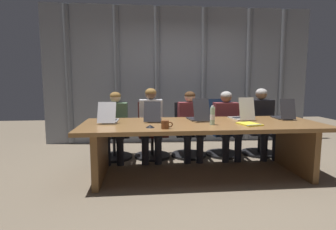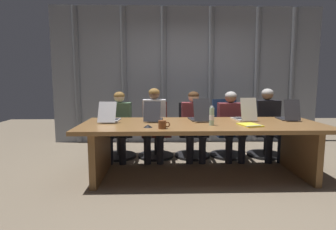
{
  "view_description": "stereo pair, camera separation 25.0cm",
  "coord_description": "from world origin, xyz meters",
  "px_view_note": "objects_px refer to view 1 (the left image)",
  "views": [
    {
      "loc": [
        -0.81,
        -3.56,
        1.3
      ],
      "look_at": [
        -0.45,
        0.09,
        0.83
      ],
      "focal_mm": 29.09,
      "sensor_mm": 36.0,
      "label": 1
    },
    {
      "loc": [
        -0.56,
        -3.58,
        1.3
      ],
      "look_at": [
        -0.45,
        0.09,
        0.83
      ],
      "focal_mm": 29.09,
      "sensor_mm": 36.0,
      "label": 2
    }
  ],
  "objects_px": {
    "laptop_center": "(198,116)",
    "person_left_mid": "(151,120)",
    "laptop_left_end": "(109,118)",
    "conference_mic_left_side": "(150,126)",
    "person_center": "(191,121)",
    "person_right_end": "(263,118)",
    "spiral_notepad": "(250,124)",
    "office_chair_right_end": "(258,134)",
    "coffee_mug_near": "(165,125)",
    "office_chair_center": "(188,136)",
    "person_left_end": "(115,122)",
    "laptop_right_end": "(283,115)",
    "office_chair_right_mid": "(223,134)",
    "laptop_left_mid": "(153,117)",
    "laptop_right_mid": "(242,115)",
    "office_chair_left_mid": "(152,137)",
    "water_bottle_primary": "(212,116)",
    "person_right_mid": "(227,120)",
    "office_chair_left_end": "(114,137)"
  },
  "relations": [
    {
      "from": "laptop_center",
      "to": "person_left_mid",
      "type": "height_order",
      "value": "person_left_mid"
    },
    {
      "from": "laptop_left_end",
      "to": "conference_mic_left_side",
      "type": "relative_size",
      "value": 4.21
    },
    {
      "from": "person_center",
      "to": "person_right_end",
      "type": "relative_size",
      "value": 0.96
    },
    {
      "from": "person_right_end",
      "to": "spiral_notepad",
      "type": "distance_m",
      "value": 1.25
    },
    {
      "from": "office_chair_right_end",
      "to": "coffee_mug_near",
      "type": "distance_m",
      "value": 2.3
    },
    {
      "from": "office_chair_center",
      "to": "person_left_end",
      "type": "bearing_deg",
      "value": -83.2
    },
    {
      "from": "laptop_right_end",
      "to": "office_chair_right_mid",
      "type": "distance_m",
      "value": 1.11
    },
    {
      "from": "laptop_left_mid",
      "to": "person_right_end",
      "type": "relative_size",
      "value": 0.38
    },
    {
      "from": "spiral_notepad",
      "to": "office_chair_right_mid",
      "type": "bearing_deg",
      "value": 74.67
    },
    {
      "from": "person_center",
      "to": "laptop_left_end",
      "type": "bearing_deg",
      "value": -63.12
    },
    {
      "from": "laptop_right_mid",
      "to": "coffee_mug_near",
      "type": "distance_m",
      "value": 1.33
    },
    {
      "from": "laptop_left_end",
      "to": "laptop_left_mid",
      "type": "bearing_deg",
      "value": -86.07
    },
    {
      "from": "person_left_mid",
      "to": "person_right_end",
      "type": "distance_m",
      "value": 1.9
    },
    {
      "from": "person_left_end",
      "to": "person_center",
      "type": "distance_m",
      "value": 1.23
    },
    {
      "from": "office_chair_left_mid",
      "to": "spiral_notepad",
      "type": "relative_size",
      "value": 2.63
    },
    {
      "from": "laptop_center",
      "to": "office_chair_right_end",
      "type": "distance_m",
      "value": 1.54
    },
    {
      "from": "laptop_center",
      "to": "water_bottle_primary",
      "type": "xyz_separation_m",
      "value": [
        0.1,
        -0.4,
        0.05
      ]
    },
    {
      "from": "person_center",
      "to": "person_right_mid",
      "type": "distance_m",
      "value": 0.62
    },
    {
      "from": "laptop_right_end",
      "to": "office_chair_right_end",
      "type": "xyz_separation_m",
      "value": [
        -0.03,
        0.76,
        -0.44
      ]
    },
    {
      "from": "laptop_right_end",
      "to": "office_chair_left_end",
      "type": "relative_size",
      "value": 0.45
    },
    {
      "from": "conference_mic_left_side",
      "to": "office_chair_center",
      "type": "bearing_deg",
      "value": 61.79
    },
    {
      "from": "person_left_mid",
      "to": "laptop_left_mid",
      "type": "bearing_deg",
      "value": 1.08
    },
    {
      "from": "laptop_left_mid",
      "to": "laptop_right_end",
      "type": "relative_size",
      "value": 1.04
    },
    {
      "from": "person_left_mid",
      "to": "person_center",
      "type": "distance_m",
      "value": 0.65
    },
    {
      "from": "laptop_left_mid",
      "to": "laptop_right_mid",
      "type": "bearing_deg",
      "value": -83.1
    },
    {
      "from": "person_right_mid",
      "to": "water_bottle_primary",
      "type": "xyz_separation_m",
      "value": [
        -0.52,
        -1.01,
        0.21
      ]
    },
    {
      "from": "laptop_center",
      "to": "coffee_mug_near",
      "type": "relative_size",
      "value": 3.36
    },
    {
      "from": "laptop_right_mid",
      "to": "spiral_notepad",
      "type": "height_order",
      "value": "laptop_right_mid"
    },
    {
      "from": "person_right_end",
      "to": "conference_mic_left_side",
      "type": "height_order",
      "value": "person_right_end"
    },
    {
      "from": "office_chair_left_mid",
      "to": "person_left_mid",
      "type": "xyz_separation_m",
      "value": [
        -0.02,
        -0.16,
        0.31
      ]
    },
    {
      "from": "laptop_center",
      "to": "person_center",
      "type": "distance_m",
      "value": 0.63
    },
    {
      "from": "laptop_center",
      "to": "person_left_end",
      "type": "bearing_deg",
      "value": 57.49
    },
    {
      "from": "office_chair_right_mid",
      "to": "office_chair_right_end",
      "type": "relative_size",
      "value": 1.04
    },
    {
      "from": "person_center",
      "to": "coffee_mug_near",
      "type": "height_order",
      "value": "person_center"
    },
    {
      "from": "person_right_mid",
      "to": "coffee_mug_near",
      "type": "distance_m",
      "value": 1.69
    },
    {
      "from": "laptop_center",
      "to": "laptop_right_mid",
      "type": "height_order",
      "value": "laptop_right_mid"
    },
    {
      "from": "laptop_left_mid",
      "to": "person_center",
      "type": "distance_m",
      "value": 0.91
    },
    {
      "from": "office_chair_left_mid",
      "to": "office_chair_right_end",
      "type": "height_order",
      "value": "office_chair_right_end"
    },
    {
      "from": "laptop_left_mid",
      "to": "person_left_mid",
      "type": "xyz_separation_m",
      "value": [
        -0.0,
        0.63,
        -0.13
      ]
    },
    {
      "from": "office_chair_right_mid",
      "to": "person_left_end",
      "type": "bearing_deg",
      "value": -90.52
    },
    {
      "from": "conference_mic_left_side",
      "to": "person_left_end",
      "type": "bearing_deg",
      "value": 114.82
    },
    {
      "from": "person_right_end",
      "to": "office_chair_left_end",
      "type": "bearing_deg",
      "value": -94.72
    },
    {
      "from": "office_chair_right_mid",
      "to": "spiral_notepad",
      "type": "distance_m",
      "value": 1.27
    },
    {
      "from": "office_chair_left_mid",
      "to": "person_left_end",
      "type": "distance_m",
      "value": 0.68
    },
    {
      "from": "person_center",
      "to": "conference_mic_left_side",
      "type": "height_order",
      "value": "person_center"
    },
    {
      "from": "office_chair_center",
      "to": "laptop_left_end",
      "type": "bearing_deg",
      "value": -57.96
    },
    {
      "from": "office_chair_center",
      "to": "office_chair_right_end",
      "type": "relative_size",
      "value": 0.98
    },
    {
      "from": "laptop_left_end",
      "to": "person_center",
      "type": "relative_size",
      "value": 0.42
    },
    {
      "from": "office_chair_right_end",
      "to": "office_chair_left_mid",
      "type": "bearing_deg",
      "value": -88.1
    },
    {
      "from": "office_chair_right_end",
      "to": "person_center",
      "type": "distance_m",
      "value": 1.29
    }
  ]
}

